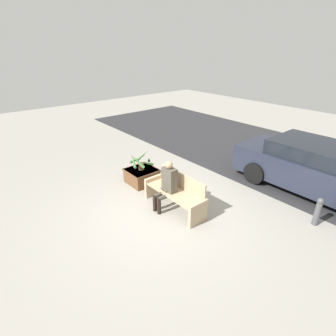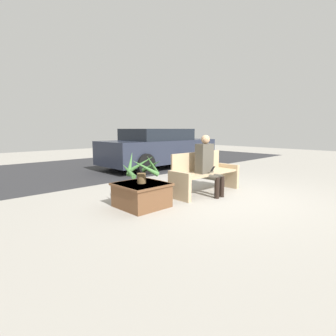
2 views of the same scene
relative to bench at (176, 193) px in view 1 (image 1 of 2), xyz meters
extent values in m
plane|color=#9E998E|center=(-0.01, -0.42, -0.43)|extent=(30.00, 30.00, 0.00)
cube|color=#2D2D30|center=(-0.01, 5.40, -0.43)|extent=(20.00, 6.00, 0.01)
cube|color=tan|center=(-0.87, -0.06, -0.14)|extent=(0.09, 0.58, 0.58)
cube|color=tan|center=(0.87, -0.06, -0.14)|extent=(0.09, 0.58, 0.58)
cube|color=tan|center=(0.00, -0.06, 0.03)|extent=(1.65, 0.53, 0.04)
cube|color=tan|center=(0.00, 0.21, 0.26)|extent=(1.65, 0.04, 0.43)
cube|color=#4C473D|center=(-0.13, -0.11, 0.37)|extent=(0.39, 0.22, 0.64)
sphere|color=tan|center=(-0.13, -0.13, 0.78)|extent=(0.19, 0.19, 0.19)
cylinder|color=#4C473D|center=(-0.22, -0.31, -0.01)|extent=(0.11, 0.41, 0.11)
cylinder|color=#4C473D|center=(-0.04, -0.31, -0.01)|extent=(0.11, 0.41, 0.11)
cylinder|color=black|center=(-0.22, -0.52, -0.21)|extent=(0.10, 0.10, 0.44)
cylinder|color=black|center=(-0.04, -0.52, -0.21)|extent=(0.10, 0.10, 0.44)
cube|color=black|center=(-0.13, -0.34, 0.16)|extent=(0.07, 0.09, 0.12)
cube|color=brown|center=(-1.71, 0.10, -0.21)|extent=(0.81, 0.82, 0.44)
cube|color=brown|center=(-1.71, 0.10, -0.01)|extent=(0.86, 0.87, 0.04)
cylinder|color=brown|center=(-1.71, 0.10, 0.11)|extent=(0.16, 0.16, 0.19)
cone|color=#427538|center=(-1.46, 0.10, 0.32)|extent=(0.09, 0.53, 0.31)
cone|color=#427538|center=(-1.57, 0.29, 0.34)|extent=(0.46, 0.38, 0.36)
cone|color=#427538|center=(-1.84, 0.24, 0.39)|extent=(0.39, 0.37, 0.44)
cone|color=#427538|center=(-1.96, 0.16, 0.28)|extent=(0.21, 0.55, 0.24)
cone|color=#427538|center=(-1.79, -0.12, 0.34)|extent=(0.51, 0.26, 0.35)
cone|color=#427538|center=(-1.61, -0.09, 0.37)|extent=(0.46, 0.30, 0.41)
cube|color=#232838|center=(1.91, 3.64, 0.19)|extent=(4.47, 1.80, 0.81)
cube|color=black|center=(1.80, 3.64, 0.80)|extent=(2.33, 1.66, 0.41)
cylinder|color=black|center=(0.53, 2.74, -0.10)|extent=(0.67, 0.18, 0.67)
cylinder|color=black|center=(0.53, 4.54, -0.10)|extent=(0.67, 0.18, 0.67)
cylinder|color=#4C4C51|center=(2.68, 2.06, -0.13)|extent=(0.13, 0.13, 0.61)
sphere|color=#4C4C51|center=(2.68, 2.06, 0.22)|extent=(0.15, 0.15, 0.15)
camera|label=1|loc=(4.38, -3.90, 3.43)|focal=28.00mm
camera|label=2|loc=(-4.63, -3.64, 1.00)|focal=28.00mm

